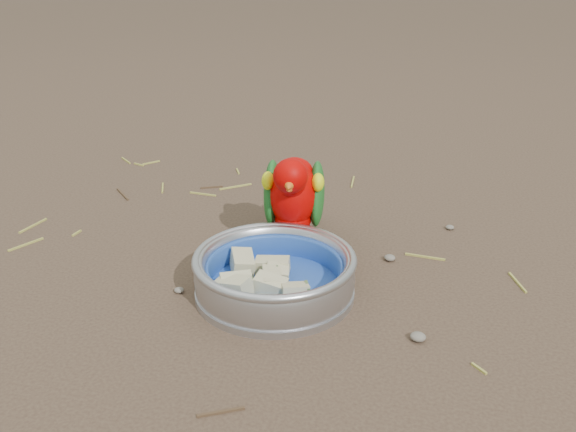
% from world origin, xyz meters
% --- Properties ---
extents(ground, '(60.00, 60.00, 0.00)m').
position_xyz_m(ground, '(0.00, 0.00, 0.00)').
color(ground, '#493729').
extents(food_bowl, '(0.22, 0.22, 0.02)m').
position_xyz_m(food_bowl, '(0.12, -0.04, 0.01)').
color(food_bowl, '#B2B2BA').
rests_on(food_bowl, ground).
extents(bowl_wall, '(0.22, 0.22, 0.04)m').
position_xyz_m(bowl_wall, '(0.12, -0.04, 0.04)').
color(bowl_wall, '#B2B2BA').
rests_on(bowl_wall, food_bowl).
extents(fruit_wedges, '(0.13, 0.13, 0.03)m').
position_xyz_m(fruit_wedges, '(0.12, -0.04, 0.03)').
color(fruit_wedges, '#C5BD8E').
rests_on(fruit_wedges, food_bowl).
extents(lory_parrot, '(0.13, 0.21, 0.16)m').
position_xyz_m(lory_parrot, '(0.11, 0.10, 0.08)').
color(lory_parrot, '#B40100').
rests_on(lory_parrot, ground).
extents(ground_debris, '(0.90, 0.80, 0.01)m').
position_xyz_m(ground_debris, '(-0.01, 0.08, 0.00)').
color(ground_debris, '#A39C42').
rests_on(ground_debris, ground).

